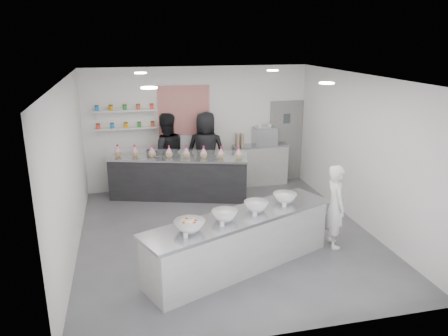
# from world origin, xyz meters

# --- Properties ---
(floor) EXTENTS (6.00, 6.00, 0.00)m
(floor) POSITION_xyz_m (0.00, 0.00, 0.00)
(floor) COLOR #515156
(floor) RESTS_ON ground
(ceiling) EXTENTS (6.00, 6.00, 0.00)m
(ceiling) POSITION_xyz_m (0.00, 0.00, 3.00)
(ceiling) COLOR white
(ceiling) RESTS_ON floor
(back_wall) EXTENTS (5.50, 0.00, 5.50)m
(back_wall) POSITION_xyz_m (0.00, 3.00, 1.50)
(back_wall) COLOR white
(back_wall) RESTS_ON floor
(left_wall) EXTENTS (0.00, 6.00, 6.00)m
(left_wall) POSITION_xyz_m (-2.75, 0.00, 1.50)
(left_wall) COLOR white
(left_wall) RESTS_ON floor
(right_wall) EXTENTS (0.00, 6.00, 6.00)m
(right_wall) POSITION_xyz_m (2.75, 0.00, 1.50)
(right_wall) COLOR white
(right_wall) RESTS_ON floor
(back_door) EXTENTS (0.88, 0.04, 2.10)m
(back_door) POSITION_xyz_m (2.30, 2.97, 1.05)
(back_door) COLOR gray
(back_door) RESTS_ON floor
(pattern_panel) EXTENTS (1.25, 0.03, 1.20)m
(pattern_panel) POSITION_xyz_m (-0.35, 2.98, 1.95)
(pattern_panel) COLOR #A60A05
(pattern_panel) RESTS_ON back_wall
(jar_shelf_lower) EXTENTS (1.45, 0.22, 0.04)m
(jar_shelf_lower) POSITION_xyz_m (-1.75, 2.90, 1.60)
(jar_shelf_lower) COLOR silver
(jar_shelf_lower) RESTS_ON back_wall
(jar_shelf_upper) EXTENTS (1.45, 0.22, 0.04)m
(jar_shelf_upper) POSITION_xyz_m (-1.75, 2.90, 2.02)
(jar_shelf_upper) COLOR silver
(jar_shelf_upper) RESTS_ON back_wall
(preserve_jars) EXTENTS (1.45, 0.10, 0.56)m
(preserve_jars) POSITION_xyz_m (-1.75, 2.88, 1.88)
(preserve_jars) COLOR #FE3925
(preserve_jars) RESTS_ON jar_shelf_lower
(downlight_0) EXTENTS (0.24, 0.24, 0.02)m
(downlight_0) POSITION_xyz_m (-1.40, -1.00, 2.98)
(downlight_0) COLOR white
(downlight_0) RESTS_ON ceiling
(downlight_1) EXTENTS (0.24, 0.24, 0.02)m
(downlight_1) POSITION_xyz_m (1.40, -1.00, 2.98)
(downlight_1) COLOR white
(downlight_1) RESTS_ON ceiling
(downlight_2) EXTENTS (0.24, 0.24, 0.02)m
(downlight_2) POSITION_xyz_m (-1.40, 1.60, 2.98)
(downlight_2) COLOR white
(downlight_2) RESTS_ON ceiling
(downlight_3) EXTENTS (0.24, 0.24, 0.02)m
(downlight_3) POSITION_xyz_m (1.40, 1.60, 2.98)
(downlight_3) COLOR white
(downlight_3) RESTS_ON ceiling
(prep_counter) EXTENTS (3.43, 2.06, 0.93)m
(prep_counter) POSITION_xyz_m (-0.05, -1.23, 0.46)
(prep_counter) COLOR #A3A4A0
(prep_counter) RESTS_ON floor
(back_bar) EXTENTS (3.26, 1.51, 1.00)m
(back_bar) POSITION_xyz_m (-0.63, 2.18, 0.50)
(back_bar) COLOR black
(back_bar) RESTS_ON floor
(sneeze_guard) EXTENTS (3.05, 0.94, 0.27)m
(sneeze_guard) POSITION_xyz_m (-0.72, 1.91, 1.14)
(sneeze_guard) COLOR white
(sneeze_guard) RESTS_ON back_bar
(espresso_ledge) EXTENTS (1.40, 0.44, 1.04)m
(espresso_ledge) POSITION_xyz_m (1.55, 2.78, 0.52)
(espresso_ledge) COLOR #A3A4A0
(espresso_ledge) RESTS_ON floor
(espresso_machine) EXTENTS (0.57, 0.39, 0.44)m
(espresso_machine) POSITION_xyz_m (1.66, 2.78, 1.25)
(espresso_machine) COLOR #93969E
(espresso_machine) RESTS_ON espresso_ledge
(cup_stacks) EXTENTS (0.24, 0.24, 0.31)m
(cup_stacks) POSITION_xyz_m (1.00, 2.78, 1.19)
(cup_stacks) COLOR gray
(cup_stacks) RESTS_ON espresso_ledge
(prep_bowls) EXTENTS (2.37, 1.41, 0.16)m
(prep_bowls) POSITION_xyz_m (-0.05, -1.23, 1.01)
(prep_bowls) COLOR white
(prep_bowls) RESTS_ON prep_counter
(label_cards) EXTENTS (2.01, 0.04, 0.07)m
(label_cards) POSITION_xyz_m (-0.26, -1.71, 0.96)
(label_cards) COLOR white
(label_cards) RESTS_ON prep_counter
(cookie_bags) EXTENTS (2.89, 1.03, 0.29)m
(cookie_bags) POSITION_xyz_m (-0.63, 2.18, 1.14)
(cookie_bags) COLOR #FF97D5
(cookie_bags) RESTS_ON back_bar
(woman_prep) EXTENTS (0.43, 0.60, 1.54)m
(woman_prep) POSITION_xyz_m (1.81, -0.85, 0.77)
(woman_prep) COLOR white
(woman_prep) RESTS_ON floor
(staff_left) EXTENTS (0.98, 0.78, 1.98)m
(staff_left) POSITION_xyz_m (-0.86, 2.60, 0.99)
(staff_left) COLOR black
(staff_left) RESTS_ON floor
(staff_right) EXTENTS (1.12, 0.92, 1.97)m
(staff_right) POSITION_xyz_m (0.11, 2.60, 0.99)
(staff_right) COLOR black
(staff_right) RESTS_ON floor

